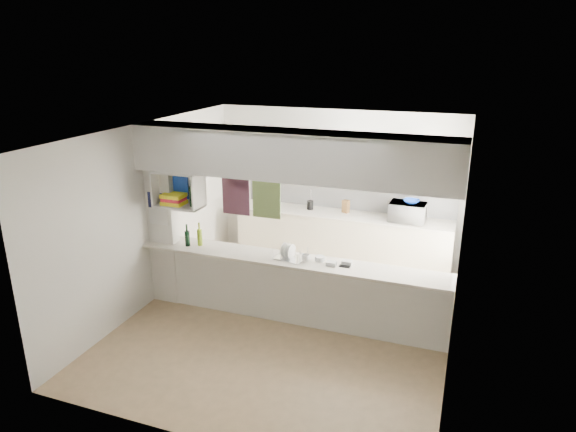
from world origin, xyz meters
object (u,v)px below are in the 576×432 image
at_px(bowl, 411,202).
at_px(wine_bottles, 194,237).
at_px(microwave, 408,212).
at_px(dish_rack, 290,253).

relative_size(bowl, wine_bottles, 0.75).
bearing_deg(bowl, wine_bottles, -142.79).
height_order(microwave, wine_bottles, wine_bottles).
relative_size(microwave, bowl, 2.25).
height_order(bowl, wine_bottles, bowl).
height_order(microwave, dish_rack, microwave).
xyz_separation_m(microwave, bowl, (0.05, -0.02, 0.19)).
bearing_deg(microwave, wine_bottles, 40.67).
bearing_deg(microwave, bowl, 164.10).
xyz_separation_m(bowl, dish_rack, (-1.29, -2.04, -0.26)).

